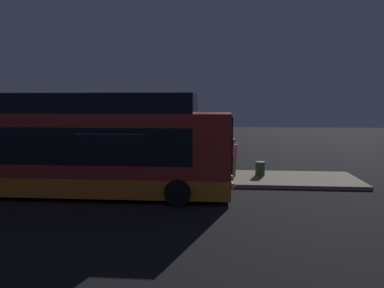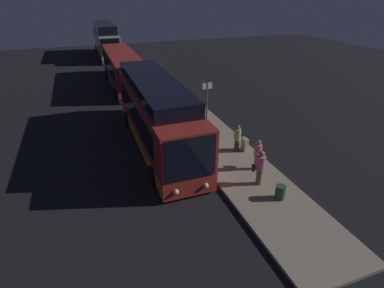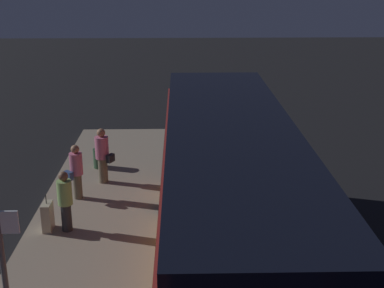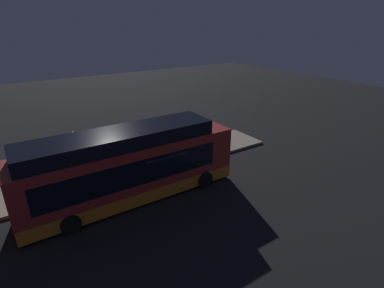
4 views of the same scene
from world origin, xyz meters
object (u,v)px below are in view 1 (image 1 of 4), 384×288
(passenger_boarding, at_px, (166,155))
(passenger_waiting, at_px, (233,156))
(passenger_with_bags, at_px, (207,155))
(sign_post, at_px, (75,137))
(bus_lead, at_px, (79,149))
(trash_bin, at_px, (260,169))
(suitcase, at_px, (168,164))

(passenger_boarding, relative_size, passenger_waiting, 0.92)
(passenger_with_bags, distance_m, sign_post, 6.59)
(bus_lead, relative_size, passenger_with_bags, 7.12)
(passenger_waiting, height_order, trash_bin, passenger_waiting)
(trash_bin, bearing_deg, passenger_waiting, -167.21)
(bus_lead, height_order, suitcase, bus_lead)
(passenger_waiting, xyz_separation_m, passenger_with_bags, (-1.20, 0.60, -0.06))
(bus_lead, relative_size, passenger_boarding, 7.19)
(trash_bin, bearing_deg, sign_post, 178.26)
(passenger_with_bags, bearing_deg, suitcase, 119.92)
(passenger_with_bags, relative_size, sign_post, 0.59)
(suitcase, distance_m, sign_post, 4.79)
(bus_lead, distance_m, passenger_with_bags, 6.24)
(passenger_boarding, xyz_separation_m, passenger_waiting, (3.20, -0.51, 0.06))
(passenger_waiting, height_order, suitcase, passenger_waiting)
(bus_lead, distance_m, sign_post, 4.27)
(trash_bin, bearing_deg, passenger_with_bags, 173.00)
(bus_lead, relative_size, passenger_waiting, 6.65)
(passenger_with_bags, bearing_deg, sign_post, 131.87)
(bus_lead, height_order, trash_bin, bus_lead)
(bus_lead, distance_m, suitcase, 5.33)
(passenger_waiting, relative_size, passenger_with_bags, 1.07)
(passenger_boarding, bearing_deg, suitcase, 27.28)
(passenger_waiting, height_order, passenger_with_bags, passenger_waiting)
(suitcase, relative_size, sign_post, 0.35)
(bus_lead, xyz_separation_m, sign_post, (-1.75, 3.90, 0.09))
(sign_post, distance_m, trash_bin, 9.14)
(passenger_waiting, relative_size, sign_post, 0.63)
(bus_lead, height_order, passenger_boarding, bus_lead)
(passenger_boarding, distance_m, passenger_with_bags, 2.00)
(passenger_waiting, height_order, sign_post, sign_post)
(sign_post, bearing_deg, passenger_with_bags, 0.29)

